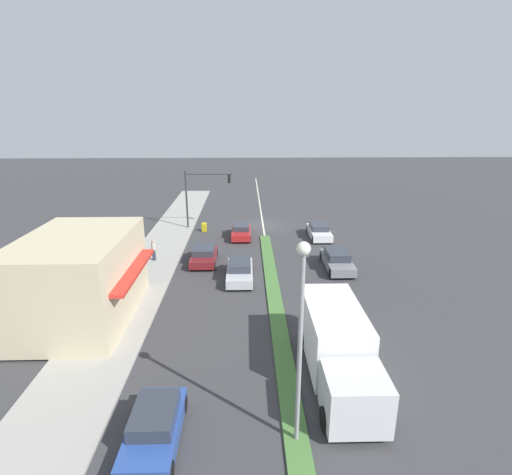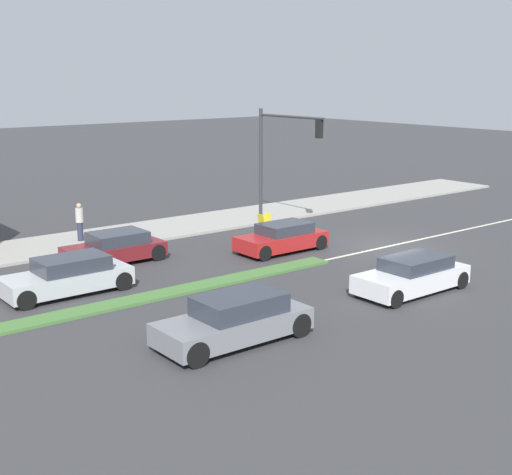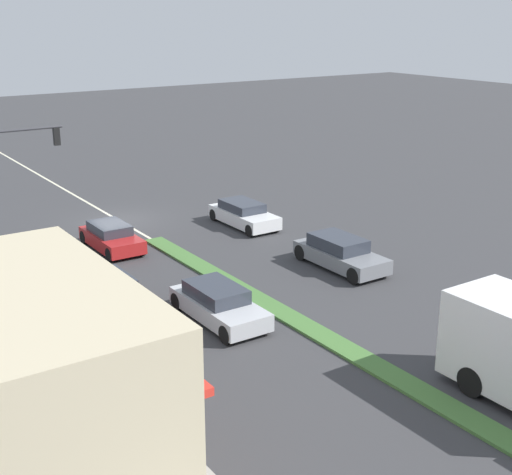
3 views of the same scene
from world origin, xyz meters
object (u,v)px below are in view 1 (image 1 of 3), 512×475
Objects in this scene: warning_aframe_sign at (204,227)px; van_white at (319,231)px; street_lamp at (301,321)px; pedestrian at (154,249)px; hatchback_red at (241,231)px; sedan_silver at (240,271)px; sedan_maroon at (204,255)px; suv_grey at (337,260)px; delivery_truck at (338,346)px; coupe_blue at (155,427)px; traffic_signal_main at (201,190)px.

warning_aframe_sign is 11.03m from van_white.
pedestrian is at bearing -63.61° from street_lamp.
pedestrian is 8.62m from warning_aframe_sign.
hatchback_red is (-3.62, 1.95, 0.17)m from warning_aframe_sign.
street_lamp reaches higher than hatchback_red.
pedestrian is at bearing -27.87° from sedan_silver.
sedan_silver is at bearing 130.89° from sedan_maroon.
delivery_truck is at bearing 77.41° from suv_grey.
suv_grey is at bearing 132.52° from hatchback_red.
sedan_silver is 11.85m from van_white.
sedan_silver reaches higher than sedan_maroon.
pedestrian is at bearing -77.66° from coupe_blue.
traffic_signal_main is at bearing -83.26° from sedan_maroon.
traffic_signal_main is 0.76× the size of street_lamp.
suv_grey is at bearing 171.70° from sedan_maroon.
traffic_signal_main is 1.31× the size of van_white.
sedan_maroon is (5.00, -17.65, -4.18)m from street_lamp.
delivery_truck reaches higher than hatchback_red.
street_lamp is at bearing 98.68° from sedan_silver.
hatchback_red is (-2.80, -23.97, -0.04)m from coupe_blue.
pedestrian is 0.23× the size of delivery_truck.
street_lamp reaches higher than sedan_silver.
suv_grey is (-2.80, -12.54, -0.81)m from delivery_truck.
street_lamp is at bearing 102.70° from traffic_signal_main.
pedestrian is 3.95m from sedan_maroon.
traffic_signal_main reaches higher than suv_grey.
warning_aframe_sign is 0.21× the size of hatchback_red.
sedan_silver is at bearing 107.11° from traffic_signal_main.
sedan_silver is (-6.71, 3.55, -0.39)m from pedestrian.
van_white is at bearing 163.26° from traffic_signal_main.
coupe_blue is at bearing 92.38° from traffic_signal_main.
traffic_signal_main reaches higher than van_white.
sedan_maroon is at bearing -90.00° from coupe_blue.
coupe_blue is 0.87× the size of suv_grey.
hatchback_red is at bearing 141.46° from traffic_signal_main.
hatchback_red is 0.88× the size of suv_grey.
traffic_signal_main is 10.04m from pedestrian.
van_white is at bearing 168.66° from warning_aframe_sign.
coupe_blue is at bearing 58.18° from suv_grey.
warning_aframe_sign is at bearing -70.25° from delivery_truck.
pedestrian reaches higher than van_white.
delivery_truck is 15.76m from sedan_maroon.
street_lamp is at bearing 95.23° from hatchback_red.
traffic_signal_main is 1.43× the size of coupe_blue.
street_lamp reaches higher than van_white.
street_lamp reaches higher than traffic_signal_main.
van_white is at bearing -90.00° from suv_grey.
warning_aframe_sign is 0.19× the size of sedan_silver.
coupe_blue is at bearing 26.44° from delivery_truck.
traffic_signal_main is 3.68m from warning_aframe_sign.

